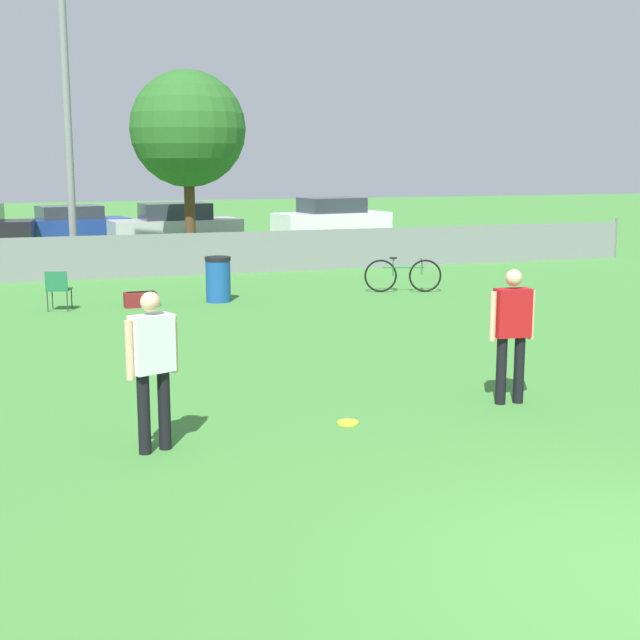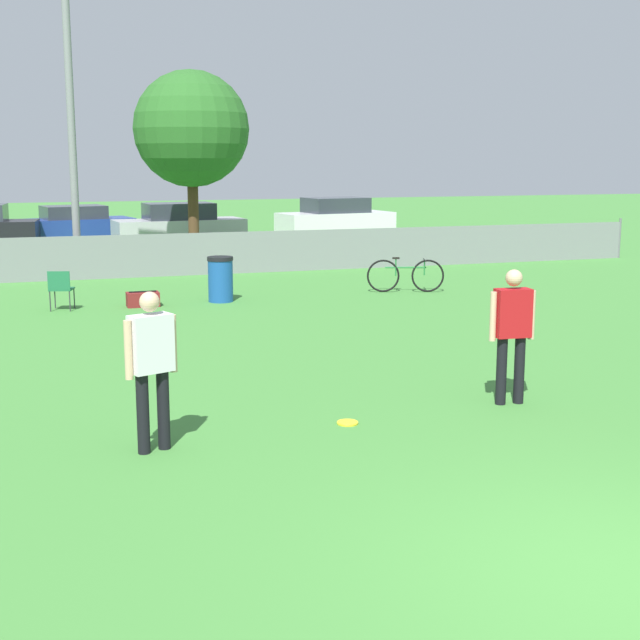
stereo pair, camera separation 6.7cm
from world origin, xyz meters
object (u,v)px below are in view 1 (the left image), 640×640
Objects in this scene: light_pole at (66,80)px; parked_car_silver at (176,226)px; folding_chair_sideline at (58,287)px; parked_car_white at (332,218)px; parked_car_blue at (70,224)px; bicycle_sideline at (403,275)px; gear_bag_sideline at (140,299)px; player_thrower_red at (512,326)px; tree_near_pole at (188,129)px; player_receiver_white at (152,360)px; frisbee_disc at (348,423)px; trash_bin at (218,279)px.

parked_car_silver is (3.76, 6.41, -4.25)m from light_pole.
parked_car_white reaches higher than folding_chair_sideline.
light_pole is 1.91× the size of parked_car_blue.
bicycle_sideline is 2.58× the size of gear_bag_sideline.
parked_car_white is at bearing 81.11° from player_thrower_red.
tree_near_pole reaches higher than bicycle_sideline.
parked_car_blue is (1.10, 15.47, 0.17)m from folding_chair_sideline.
light_pole reaches higher than player_receiver_white.
frisbee_disc is (-2.21, -0.18, -0.96)m from player_thrower_red.
player_thrower_red is 21.24m from parked_car_silver.
gear_bag_sideline is at bearing -107.72° from parked_car_silver.
trash_bin is 15.51m from parked_car_blue.
parked_car_silver is (0.21, 3.93, -3.13)m from tree_near_pole.
light_pole is 8.56m from parked_car_silver.
player_receiver_white is 1.75× the size of trash_bin.
parked_car_blue is at bearing 131.86° from parked_car_silver.
tree_near_pole is at bearing -147.38° from parked_car_white.
parked_car_white is (10.76, 14.12, 0.26)m from folding_chair_sideline.
player_thrower_red is 9.56m from gear_bag_sideline.
gear_bag_sideline is at bearing -160.83° from bicycle_sideline.
tree_near_pole is 3.32× the size of player_thrower_red.
tree_near_pole is 9.23m from parked_car_white.
bicycle_sideline is at bearing -40.07° from light_pole.
bicycle_sideline is at bearing 0.27° from trash_bin.
light_pole is 10.42× the size of folding_chair_sideline.
parked_car_blue reaches higher than gear_bag_sideline.
light_pole is at bearing 157.81° from bicycle_sideline.
tree_near_pole is 17.56m from player_thrower_red.
parked_car_blue is (-6.45, 15.34, 0.27)m from bicycle_sideline.
frisbee_disc is 0.05× the size of parked_car_white.
folding_chair_sideline is (-0.67, -5.93, -4.49)m from light_pole.
tree_near_pole is 17.95m from frisbee_disc.
light_pole reaches higher than parked_car_blue.
parked_car_silver reaches higher than bicycle_sideline.
light_pole is at bearing 99.05° from gear_bag_sideline.
parked_car_white is (9.14, 14.12, 0.59)m from gear_bag_sideline.
gear_bag_sideline is at bearing -176.08° from trash_bin.
player_receiver_white is 0.37× the size of parked_car_silver.
parked_car_white is (7.49, 14.01, 0.25)m from trash_bin.
folding_chair_sideline is at bearing -161.10° from bicycle_sideline.
parked_car_blue reaches higher than folding_chair_sideline.
parked_car_silver reaches higher than frisbee_disc.
gear_bag_sideline is (-1.18, 9.08, 0.13)m from frisbee_disc.
frisbee_disc is 0.31× the size of folding_chair_sideline.
tree_near_pole is 6.90× the size of folding_chair_sideline.
tree_near_pole is at bearing 83.45° from trash_bin.
parked_car_blue is (-3.12, 7.07, -3.20)m from tree_near_pole.
bicycle_sideline is 14.36m from parked_car_white.
trash_bin is 1.69m from gear_bag_sideline.
parked_car_white is (7.97, 23.20, 0.72)m from frisbee_disc.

